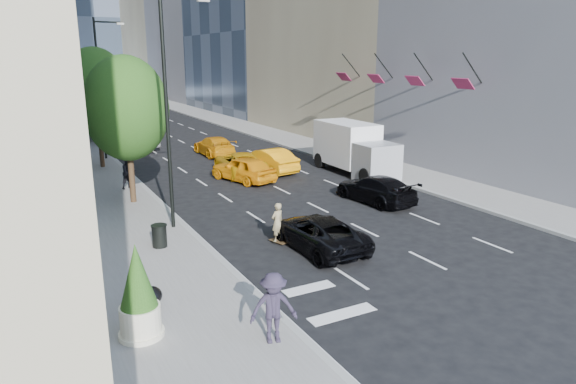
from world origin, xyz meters
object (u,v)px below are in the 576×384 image
black_sedan_lincoln (319,233)px  trash_can (159,236)px  city_bus (114,124)px  planter_shrub (138,293)px  skateboarder (277,225)px  box_truck (354,148)px  black_sedan_mercedes (375,189)px

black_sedan_lincoln → trash_can: bearing=-27.2°
city_bus → planter_shrub: bearing=-108.2°
skateboarder → trash_can: bearing=-36.2°
black_sedan_lincoln → city_bus: size_ratio=0.39×
black_sedan_lincoln → box_truck: (9.21, 10.70, 0.99)m
black_sedan_lincoln → black_sedan_mercedes: black_sedan_mercedes is taller
city_bus → trash_can: size_ratio=14.53×
black_sedan_mercedes → skateboarder: bearing=18.2°
city_bus → box_truck: (11.69, -19.79, -0.09)m
black_sedan_mercedes → planter_shrub: (-14.03, -8.10, 0.69)m
city_bus → trash_can: 27.88m
box_truck → planter_shrub: (-17.04, -14.36, -0.26)m
skateboarder → planter_shrub: size_ratio=0.62×
box_truck → trash_can: size_ratio=7.98×
skateboarder → black_sedan_lincoln: skateboarder is taller
black_sedan_lincoln → skateboarder: bearing=-47.5°
city_bus → box_truck: city_bus is taller
planter_shrub → black_sedan_mercedes: bearing=30.0°
trash_can → planter_shrub: (-2.17, -6.47, 0.82)m
skateboarder → black_sedan_lincoln: size_ratio=0.33×
skateboarder → black_sedan_mercedes: size_ratio=0.33×
skateboarder → city_bus: (-1.28, 29.22, 0.94)m
city_bus → skateboarder: bearing=-96.8°
black_sedan_lincoln → planter_shrub: 8.67m
black_sedan_lincoln → planter_shrub: bearing=24.3°
black_sedan_lincoln → trash_can: (-5.66, 2.82, -0.10)m
black_sedan_mercedes → trash_can: bearing=2.8°
black_sedan_lincoln → trash_can: black_sedan_lincoln is taller
skateboarder → box_truck: size_ratio=0.24×
trash_can → planter_shrub: bearing=-108.5°
black_sedan_mercedes → box_truck: (3.01, 6.26, 0.95)m
black_sedan_mercedes → box_truck: 7.01m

